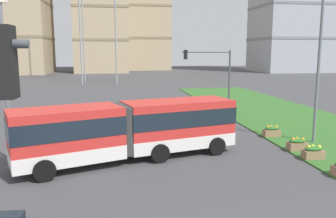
% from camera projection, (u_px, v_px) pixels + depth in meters
% --- Properties ---
extents(articulated_bus, '(11.98, 5.93, 3.00)m').
position_uv_depth(articulated_bus, '(130.00, 129.00, 18.11)').
color(articulated_bus, red).
rests_on(articulated_bus, ground).
extents(flower_planter_3, '(1.10, 0.56, 0.74)m').
position_uv_depth(flower_planter_3, '(313.00, 152.00, 18.25)').
color(flower_planter_3, '#937051').
rests_on(flower_planter_3, grass_median).
extents(flower_planter_4, '(1.10, 0.56, 0.74)m').
position_uv_depth(flower_planter_4, '(297.00, 144.00, 19.83)').
color(flower_planter_4, '#937051').
rests_on(flower_planter_4, grass_median).
extents(flower_planter_5, '(1.10, 0.56, 0.74)m').
position_uv_depth(flower_planter_5, '(272.00, 131.00, 23.09)').
color(flower_planter_5, '#937051').
rests_on(flower_planter_5, grass_median).
extents(traffic_light_far_right, '(4.31, 0.28, 5.84)m').
position_uv_depth(traffic_light_far_right, '(214.00, 71.00, 29.83)').
color(traffic_light_far_right, '#474C51').
rests_on(traffic_light_far_right, ground).
extents(streetlight_left, '(0.70, 0.28, 8.26)m').
position_uv_depth(streetlight_left, '(6.00, 74.00, 17.51)').
color(streetlight_left, slate).
rests_on(streetlight_left, ground).
extents(streetlight_median, '(0.70, 0.28, 9.64)m').
position_uv_depth(streetlight_median, '(319.00, 59.00, 20.76)').
color(streetlight_median, slate).
rests_on(streetlight_median, ground).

